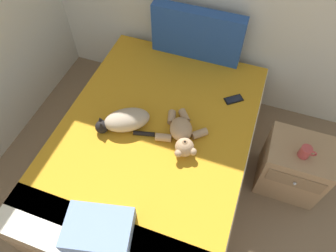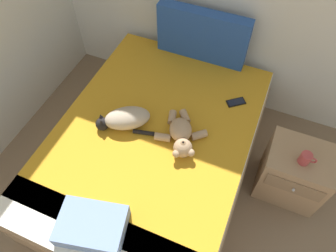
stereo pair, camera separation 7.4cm
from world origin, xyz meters
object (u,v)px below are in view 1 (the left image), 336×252
object	(u,v)px
bed	(155,152)
throw_pillow	(98,229)
cell_phone	(234,99)
patterned_cushion	(197,34)
nightstand	(293,167)
mug	(305,152)
teddy_bear	(182,135)
cat	(125,121)

from	to	relation	value
bed	throw_pillow	bearing A→B (deg)	-92.54
cell_phone	patterned_cushion	bearing A→B (deg)	137.23
bed	cell_phone	size ratio (longest dim) A/B	12.61
throw_pillow	nightstand	bearing A→B (deg)	43.02
bed	mug	distance (m)	1.15
patterned_cushion	nightstand	xyz separation A→B (m)	(1.05, -0.68, -0.53)
throw_pillow	nightstand	xyz separation A→B (m)	(1.13, 1.06, -0.35)
throw_pillow	mug	bearing A→B (deg)	41.63
cell_phone	throw_pillow	distance (m)	1.43
patterned_cushion	teddy_bear	distance (m)	0.95
bed	cell_phone	bearing A→B (deg)	46.05
cell_phone	nightstand	bearing A→B (deg)	-24.00
mug	cell_phone	bearing A→B (deg)	151.64
throw_pillow	cat	bearing A→B (deg)	103.07
cat	teddy_bear	bearing A→B (deg)	3.94
patterned_cushion	cat	xyz separation A→B (m)	(-0.27, -0.95, -0.16)
bed	throw_pillow	distance (m)	0.87
patterned_cushion	throw_pillow	xyz separation A→B (m)	(-0.09, -1.74, -0.17)
patterned_cushion	mug	size ratio (longest dim) A/B	6.60
patterned_cushion	throw_pillow	world-z (taller)	patterned_cushion
teddy_bear	cell_phone	size ratio (longest dim) A/B	2.78
cat	nightstand	xyz separation A→B (m)	(1.31, 0.27, -0.37)
cat	nightstand	size ratio (longest dim) A/B	0.84
patterned_cushion	throw_pillow	distance (m)	1.75
teddy_bear	throw_pillow	world-z (taller)	teddy_bear
throw_pillow	bed	bearing A→B (deg)	87.46
nightstand	patterned_cushion	bearing A→B (deg)	146.91
cat	mug	size ratio (longest dim) A/B	3.64
bed	nightstand	size ratio (longest dim) A/B	3.90
patterned_cushion	cell_phone	distance (m)	0.65
cat	cell_phone	world-z (taller)	cat
bed	nightstand	xyz separation A→B (m)	(1.09, 0.25, -0.02)
bed	cell_phone	distance (m)	0.78
patterned_cushion	mug	world-z (taller)	patterned_cushion
bed	teddy_bear	world-z (taller)	teddy_bear
patterned_cushion	cat	bearing A→B (deg)	-105.60
cat	throw_pillow	distance (m)	0.80
patterned_cushion	nightstand	bearing A→B (deg)	-33.09
throw_pillow	nightstand	world-z (taller)	throw_pillow
patterned_cushion	teddy_bear	size ratio (longest dim) A/B	1.78
bed	cat	size ratio (longest dim) A/B	4.64
nightstand	bed	bearing A→B (deg)	-167.00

